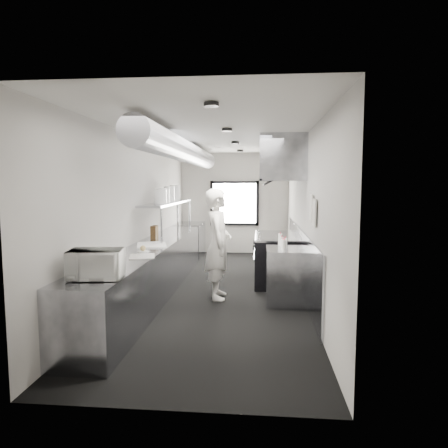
% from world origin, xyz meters
% --- Properties ---
extents(floor, '(3.00, 8.00, 0.01)m').
position_xyz_m(floor, '(0.00, 0.00, 0.00)').
color(floor, black).
rests_on(floor, ground).
extents(ceiling, '(3.00, 8.00, 0.01)m').
position_xyz_m(ceiling, '(0.00, 0.00, 2.80)').
color(ceiling, beige).
rests_on(ceiling, wall_back).
extents(wall_back, '(3.00, 0.02, 2.80)m').
position_xyz_m(wall_back, '(0.00, 4.00, 1.40)').
color(wall_back, '#B2AFA9').
rests_on(wall_back, floor).
extents(wall_front, '(3.00, 0.02, 2.80)m').
position_xyz_m(wall_front, '(0.00, -4.00, 1.40)').
color(wall_front, '#B2AFA9').
rests_on(wall_front, floor).
extents(wall_left, '(0.02, 8.00, 2.80)m').
position_xyz_m(wall_left, '(-1.50, 0.00, 1.40)').
color(wall_left, '#B2AFA9').
rests_on(wall_left, floor).
extents(wall_right, '(0.02, 8.00, 2.80)m').
position_xyz_m(wall_right, '(1.50, 0.00, 1.40)').
color(wall_right, '#B2AFA9').
rests_on(wall_right, floor).
extents(wall_cladding, '(0.03, 5.50, 1.10)m').
position_xyz_m(wall_cladding, '(1.48, 0.30, 0.55)').
color(wall_cladding, gray).
rests_on(wall_cladding, wall_right).
extents(hvac_duct, '(0.40, 6.40, 0.40)m').
position_xyz_m(hvac_duct, '(-0.70, 0.40, 2.55)').
color(hvac_duct, '#92939A').
rests_on(hvac_duct, ceiling).
extents(service_window, '(1.36, 0.05, 1.25)m').
position_xyz_m(service_window, '(0.00, 3.96, 1.40)').
color(service_window, white).
rests_on(service_window, wall_back).
extents(exhaust_hood, '(0.81, 2.20, 0.88)m').
position_xyz_m(exhaust_hood, '(1.10, 0.70, 2.39)').
color(exhaust_hood, gray).
rests_on(exhaust_hood, ceiling).
extents(prep_counter, '(0.70, 6.00, 0.90)m').
position_xyz_m(prep_counter, '(-1.15, -0.50, 0.45)').
color(prep_counter, gray).
rests_on(prep_counter, floor).
extents(pass_shelf, '(0.45, 3.00, 0.68)m').
position_xyz_m(pass_shelf, '(-1.19, 1.00, 1.54)').
color(pass_shelf, gray).
rests_on(pass_shelf, prep_counter).
extents(range, '(0.88, 1.60, 0.94)m').
position_xyz_m(range, '(1.04, 0.70, 0.47)').
color(range, black).
rests_on(range, floor).
extents(bottle_station, '(0.65, 0.80, 0.90)m').
position_xyz_m(bottle_station, '(1.15, -0.70, 0.45)').
color(bottle_station, gray).
rests_on(bottle_station, floor).
extents(far_work_table, '(0.70, 1.20, 0.90)m').
position_xyz_m(far_work_table, '(-1.15, 3.20, 0.45)').
color(far_work_table, gray).
rests_on(far_work_table, floor).
extents(notice_sheet_a, '(0.02, 0.28, 0.38)m').
position_xyz_m(notice_sheet_a, '(1.47, -1.20, 1.60)').
color(notice_sheet_a, beige).
rests_on(notice_sheet_a, wall_right).
extents(notice_sheet_b, '(0.02, 0.28, 0.38)m').
position_xyz_m(notice_sheet_b, '(1.47, -1.55, 1.55)').
color(notice_sheet_b, beige).
rests_on(notice_sheet_b, wall_right).
extents(line_cook, '(0.49, 0.71, 1.87)m').
position_xyz_m(line_cook, '(0.01, -0.52, 0.93)').
color(line_cook, white).
rests_on(line_cook, floor).
extents(microwave, '(0.59, 0.49, 0.32)m').
position_xyz_m(microwave, '(-1.10, -2.97, 1.06)').
color(microwave, white).
rests_on(microwave, prep_counter).
extents(deli_tub_a, '(0.14, 0.14, 0.09)m').
position_xyz_m(deli_tub_a, '(-1.31, -2.69, 0.95)').
color(deli_tub_a, '#ADB7A9').
rests_on(deli_tub_a, prep_counter).
extents(deli_tub_b, '(0.18, 0.18, 0.11)m').
position_xyz_m(deli_tub_b, '(-1.27, -2.19, 0.95)').
color(deli_tub_b, '#ADB7A9').
rests_on(deli_tub_b, prep_counter).
extents(newspaper, '(0.45, 0.51, 0.01)m').
position_xyz_m(newspaper, '(-0.98, -1.63, 0.91)').
color(newspaper, white).
rests_on(newspaper, prep_counter).
extents(small_plate, '(0.19, 0.19, 0.01)m').
position_xyz_m(small_plate, '(-1.09, -1.23, 0.91)').
color(small_plate, white).
rests_on(small_plate, prep_counter).
extents(pastry, '(0.09, 0.09, 0.09)m').
position_xyz_m(pastry, '(-1.09, -1.23, 0.96)').
color(pastry, tan).
rests_on(pastry, small_plate).
extents(cutting_board, '(0.64, 0.75, 0.02)m').
position_xyz_m(cutting_board, '(-1.13, -0.58, 0.91)').
color(cutting_board, white).
rests_on(cutting_board, prep_counter).
extents(knife_block, '(0.10, 0.22, 0.24)m').
position_xyz_m(knife_block, '(-1.31, 0.28, 1.02)').
color(knife_block, brown).
rests_on(knife_block, prep_counter).
extents(plate_stack_a, '(0.25, 0.25, 0.28)m').
position_xyz_m(plate_stack_a, '(-1.19, 0.34, 1.71)').
color(plate_stack_a, white).
rests_on(plate_stack_a, pass_shelf).
extents(plate_stack_b, '(0.29, 0.29, 0.29)m').
position_xyz_m(plate_stack_b, '(-1.21, 0.69, 1.72)').
color(plate_stack_b, white).
rests_on(plate_stack_b, pass_shelf).
extents(plate_stack_c, '(0.25, 0.25, 0.32)m').
position_xyz_m(plate_stack_c, '(-1.23, 1.25, 1.73)').
color(plate_stack_c, white).
rests_on(plate_stack_c, pass_shelf).
extents(plate_stack_d, '(0.30, 0.30, 0.35)m').
position_xyz_m(plate_stack_d, '(-1.18, 1.60, 1.74)').
color(plate_stack_d, white).
rests_on(plate_stack_d, pass_shelf).
extents(squeeze_bottle_a, '(0.07, 0.07, 0.19)m').
position_xyz_m(squeeze_bottle_a, '(1.09, -1.04, 1.00)').
color(squeeze_bottle_a, white).
rests_on(squeeze_bottle_a, bottle_station).
extents(squeeze_bottle_b, '(0.07, 0.07, 0.17)m').
position_xyz_m(squeeze_bottle_b, '(1.08, -0.86, 0.99)').
color(squeeze_bottle_b, white).
rests_on(squeeze_bottle_b, bottle_station).
extents(squeeze_bottle_c, '(0.06, 0.06, 0.17)m').
position_xyz_m(squeeze_bottle_c, '(1.13, -0.72, 0.99)').
color(squeeze_bottle_c, white).
rests_on(squeeze_bottle_c, bottle_station).
extents(squeeze_bottle_d, '(0.06, 0.06, 0.16)m').
position_xyz_m(squeeze_bottle_d, '(1.08, -0.52, 0.98)').
color(squeeze_bottle_d, white).
rests_on(squeeze_bottle_d, bottle_station).
extents(squeeze_bottle_e, '(0.08, 0.08, 0.20)m').
position_xyz_m(squeeze_bottle_e, '(1.06, -0.37, 1.00)').
color(squeeze_bottle_e, white).
rests_on(squeeze_bottle_e, bottle_station).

